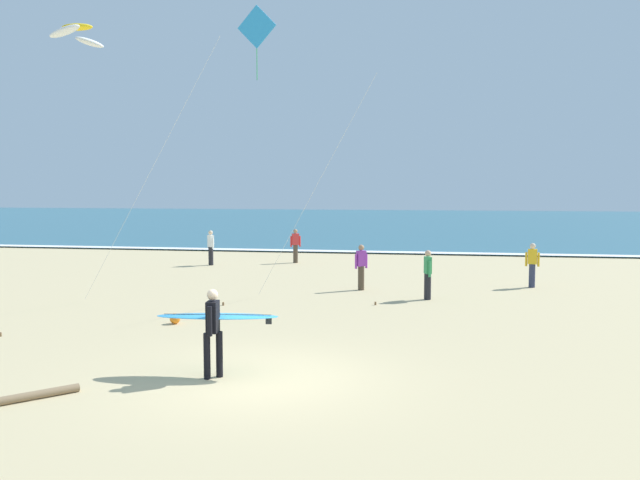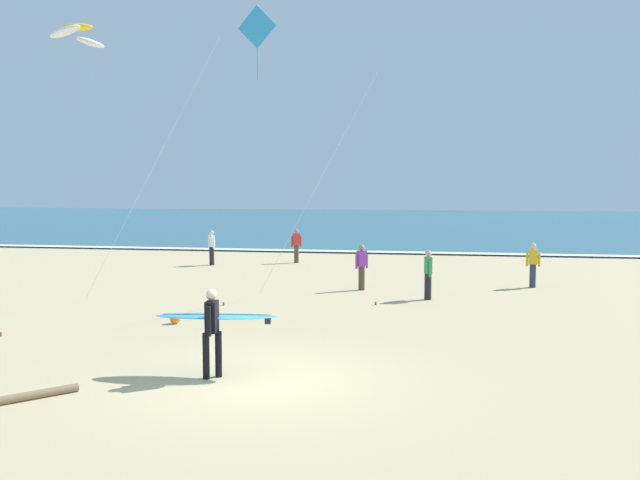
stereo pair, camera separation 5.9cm
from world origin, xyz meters
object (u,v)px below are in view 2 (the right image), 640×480
object	(u,v)px
surfer_lead	(214,321)
bystander_green_top	(428,274)
kite_arc_golden_high	(78,35)
beach_ball	(175,319)
bystander_white_top	(212,247)
bystander_red_top	(296,246)
bystander_yellow_top	(533,265)
bystander_purple_top	(362,267)
driftwood_log	(31,395)
kite_diamond_cobalt_mid	(260,35)

from	to	relation	value
surfer_lead	bystander_green_top	xyz separation A→B (m)	(3.90, 9.45, -0.24)
kite_arc_golden_high	beach_ball	xyz separation A→B (m)	(4.03, -2.67, -8.07)
bystander_green_top	bystander_white_top	world-z (taller)	same
bystander_white_top	beach_ball	size ratio (longest dim) A/B	5.68
kite_arc_golden_high	bystander_green_top	bearing A→B (deg)	12.42
surfer_lead	bystander_red_top	world-z (taller)	surfer_lead
surfer_lead	bystander_white_top	size ratio (longest dim) A/B	1.54
bystander_yellow_top	beach_ball	bearing A→B (deg)	-140.96
bystander_purple_top	bystander_red_top	distance (m)	8.66
bystander_red_top	driftwood_log	bearing A→B (deg)	-90.67
beach_ball	driftwood_log	size ratio (longest dim) A/B	0.18
bystander_yellow_top	bystander_red_top	size ratio (longest dim) A/B	1.00
kite_arc_golden_high	bystander_red_top	size ratio (longest dim) A/B	5.37
driftwood_log	bystander_purple_top	bearing A→B (deg)	72.15
bystander_green_top	bystander_white_top	size ratio (longest dim) A/B	1.00
beach_ball	driftwood_log	xyz separation A→B (m)	(0.00, -6.45, -0.07)
beach_ball	bystander_red_top	bearing A→B (deg)	89.02
bystander_white_top	bystander_red_top	bearing A→B (deg)	23.75
bystander_green_top	bystander_purple_top	bearing A→B (deg)	145.23
kite_diamond_cobalt_mid	bystander_red_top	world-z (taller)	kite_diamond_cobalt_mid
kite_diamond_cobalt_mid	beach_ball	distance (m)	9.46
bystander_purple_top	bystander_green_top	xyz separation A→B (m)	(2.32, -1.61, 0.00)
bystander_red_top	kite_arc_golden_high	bearing A→B (deg)	-110.17
beach_ball	kite_arc_golden_high	bearing A→B (deg)	146.52
kite_arc_golden_high	bystander_white_top	distance (m)	12.50
kite_diamond_cobalt_mid	bystander_red_top	xyz separation A→B (m)	(-0.93, 9.82, -7.58)
surfer_lead	kite_diamond_cobalt_mid	xyz separation A→B (m)	(-1.44, 8.95, 7.34)
kite_arc_golden_high	bystander_red_top	xyz separation A→B (m)	(4.27, 11.64, -7.40)
bystander_yellow_top	kite_diamond_cobalt_mid	bearing A→B (deg)	-157.31
bystander_purple_top	bystander_green_top	distance (m)	2.82
kite_diamond_cobalt_mid	bystander_red_top	size ratio (longest dim) A/B	5.87
bystander_yellow_top	bystander_green_top	xyz separation A→B (m)	(-3.64, -3.25, 0.00)
kite_diamond_cobalt_mid	bystander_white_top	bearing A→B (deg)	118.91
kite_diamond_cobalt_mid	bystander_red_top	bearing A→B (deg)	95.42
surfer_lead	bystander_green_top	world-z (taller)	surfer_lead
bystander_purple_top	kite_arc_golden_high	bearing A→B (deg)	-154.49
bystander_red_top	bystander_yellow_top	bearing A→B (deg)	-31.41
bystander_yellow_top	bystander_red_top	distance (m)	11.62
bystander_green_top	kite_arc_golden_high	bearing A→B (deg)	-167.58
kite_arc_golden_high	bystander_purple_top	world-z (taller)	kite_arc_golden_high
kite_arc_golden_high	driftwood_log	bearing A→B (deg)	-66.15
bystander_yellow_top	surfer_lead	bearing A→B (deg)	-120.71
bystander_purple_top	beach_ball	xyz separation A→B (m)	(-4.20, -6.60, -0.67)
bystander_red_top	beach_ball	distance (m)	14.32
kite_arc_golden_high	surfer_lead	bearing A→B (deg)	-46.99
bystander_purple_top	bystander_white_top	distance (m)	9.73
surfer_lead	bystander_purple_top	distance (m)	11.17
surfer_lead	bystander_white_top	xyz separation A→B (m)	(-5.99, 17.17, -0.24)
bystander_white_top	bystander_red_top	size ratio (longest dim) A/B	1.00
bystander_yellow_top	beach_ball	world-z (taller)	bystander_yellow_top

